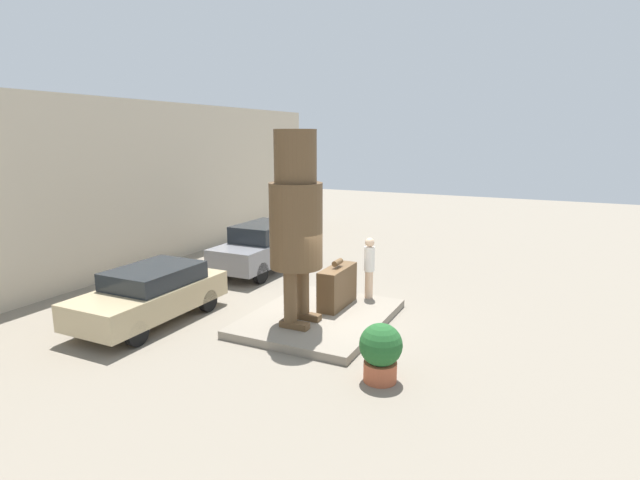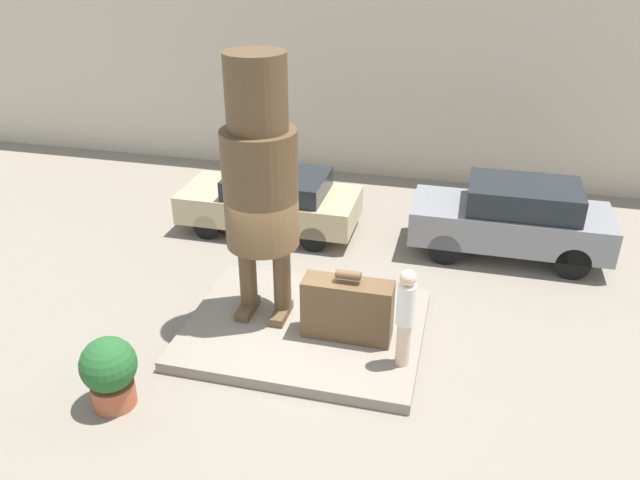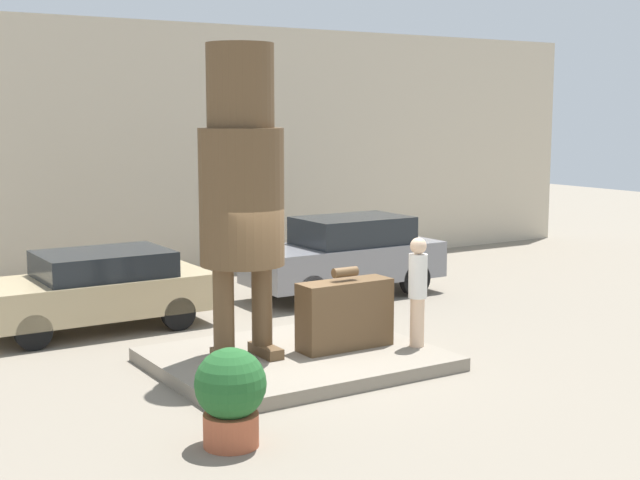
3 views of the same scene
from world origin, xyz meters
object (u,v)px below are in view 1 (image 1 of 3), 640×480
at_px(tourist, 369,265).
at_px(statue_figure, 296,213).
at_px(giant_suitcase, 337,286).
at_px(parked_car_tan, 151,293).
at_px(planter_pot, 381,351).
at_px(parked_car_grey, 263,246).

bearing_deg(tourist, statue_figure, 161.02).
xyz_separation_m(giant_suitcase, parked_car_tan, (-2.69, 4.10, 0.01)).
height_order(tourist, planter_pot, tourist).
height_order(giant_suitcase, parked_car_grey, parked_car_grey).
relative_size(tourist, planter_pot, 1.48).
distance_m(giant_suitcase, tourist, 1.23).
relative_size(giant_suitcase, planter_pot, 1.30).
xyz_separation_m(statue_figure, tourist, (2.64, -0.91, -1.80)).
xyz_separation_m(tourist, parked_car_tan, (-3.73, 4.63, -0.41)).
bearing_deg(statue_figure, tourist, -18.98).
distance_m(parked_car_tan, planter_pot, 6.47).
distance_m(tourist, planter_pot, 4.62).
relative_size(giant_suitcase, tourist, 0.88).
xyz_separation_m(giant_suitcase, parked_car_grey, (2.82, 4.18, 0.14)).
bearing_deg(tourist, parked_car_tan, 128.82).
xyz_separation_m(giant_suitcase, tourist, (1.04, -0.53, 0.41)).
bearing_deg(parked_car_tan, statue_figure, 106.22).
bearing_deg(tourist, giant_suitcase, 152.93).
xyz_separation_m(parked_car_tan, planter_pot, (-0.49, -6.45, -0.12)).
relative_size(parked_car_tan, planter_pot, 3.51).
height_order(parked_car_grey, planter_pot, parked_car_grey).
height_order(statue_figure, tourist, statue_figure).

